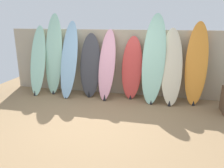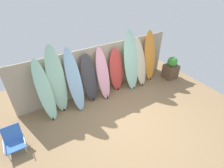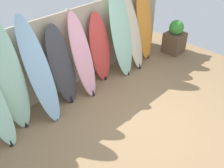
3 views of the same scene
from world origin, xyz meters
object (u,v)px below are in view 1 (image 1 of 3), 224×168
Objects in this scene: surfboard_red_5 at (132,68)px; surfboard_seafoam_0 at (38,61)px; surfboard_seafoam_1 at (54,55)px; surfboard_orange_8 at (196,64)px; surfboard_pink_4 at (107,65)px; surfboard_seafoam_6 at (154,59)px; surfboard_cream_7 at (172,67)px; surfboard_charcoal_3 at (90,66)px; surfboard_skyblue_2 at (69,60)px.

surfboard_seafoam_0 is at bearing -176.81° from surfboard_red_5.
surfboard_seafoam_1 is 3.82m from surfboard_orange_8.
surfboard_pink_4 is 0.67m from surfboard_red_5.
surfboard_seafoam_1 reaches higher than surfboard_seafoam_6.
surfboard_seafoam_6 is (0.56, -0.14, 0.28)m from surfboard_red_5.
surfboard_cream_7 is (0.45, -0.01, -0.17)m from surfboard_seafoam_6.
surfboard_red_5 is (1.13, 0.06, -0.03)m from surfboard_charcoal_3.
surfboard_cream_7 is at bearing -0.08° from surfboard_seafoam_0.
surfboard_charcoal_3 is 2.14m from surfboard_cream_7.
surfboard_skyblue_2 is 2.71m from surfboard_cream_7.
surfboard_charcoal_3 is at bearing -176.81° from surfboard_red_5.
surfboard_seafoam_1 is at bearing 164.86° from surfboard_skyblue_2.
surfboard_red_5 is (2.66, 0.15, -0.12)m from surfboard_seafoam_0.
surfboard_pink_4 is at bearing 179.96° from surfboard_seafoam_6.
surfboard_pink_4 is (2.01, 0.01, -0.04)m from surfboard_seafoam_0.
surfboard_seafoam_1 is at bearing -179.45° from surfboard_red_5.
surfboard_seafoam_6 reaches higher than surfboard_pink_4.
surfboard_pink_4 reaches higher than surfboard_charcoal_3.
surfboard_orange_8 is at bearing 0.52° from surfboard_charcoal_3.
surfboard_seafoam_1 is 2.24m from surfboard_red_5.
surfboard_pink_4 is at bearing 1.03° from surfboard_skyblue_2.
surfboard_seafoam_6 is (1.21, -0.00, 0.20)m from surfboard_pink_4.
surfboard_seafoam_6 is at bearing -0.04° from surfboard_pink_4.
surfboard_seafoam_1 reaches higher than surfboard_seafoam_0.
surfboard_seafoam_6 reaches higher than surfboard_red_5.
surfboard_skyblue_2 is 2.27m from surfboard_seafoam_6.
surfboard_pink_4 is at bearing 179.61° from surfboard_cream_7.
surfboard_orange_8 is at bearing 2.65° from surfboard_pink_4.
surfboard_pink_4 is at bearing -4.40° from surfboard_seafoam_1.
surfboard_seafoam_1 is 1.10× the size of surfboard_orange_8.
surfboard_skyblue_2 reaches higher than surfboard_cream_7.
surfboard_charcoal_3 is at bearing -179.48° from surfboard_orange_8.
surfboard_seafoam_0 is 3.66m from surfboard_cream_7.
surfboard_seafoam_6 is at bearing 178.69° from surfboard_cream_7.
surfboard_orange_8 is (3.30, 0.12, 0.00)m from surfboard_skyblue_2.
surfboard_seafoam_6 reaches higher than surfboard_cream_7.
surfboard_charcoal_3 reaches higher than surfboard_red_5.
surfboard_cream_7 is 0.92× the size of surfboard_orange_8.
surfboard_seafoam_1 reaches higher than surfboard_charcoal_3.
surfboard_seafoam_0 is 0.86× the size of surfboard_seafoam_6.
surfboard_seafoam_1 is (0.43, 0.13, 0.16)m from surfboard_seafoam_0.
surfboard_red_5 is (0.65, 0.14, -0.08)m from surfboard_pink_4.
surfboard_charcoal_3 is 1.14m from surfboard_red_5.
surfboard_cream_7 is at bearing -168.91° from surfboard_orange_8.
surfboard_seafoam_6 is at bearing -2.51° from surfboard_seafoam_1.
surfboard_cream_7 is (3.23, -0.13, -0.18)m from surfboard_seafoam_1.
surfboard_skyblue_2 reaches higher than surfboard_charcoal_3.
surfboard_skyblue_2 is at bearing -177.87° from surfboard_orange_8.
surfboard_red_5 is 0.74× the size of surfboard_seafoam_6.
surfboard_skyblue_2 is at bearing -179.83° from surfboard_cream_7.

